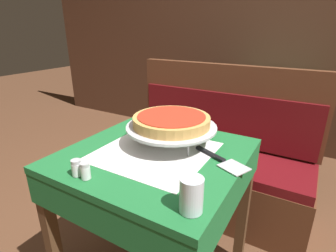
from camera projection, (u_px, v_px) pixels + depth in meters
name	position (u px, v px, depth m)	size (l,w,h in m)	color
dining_table_front	(156.00, 173.00, 1.16)	(0.73, 0.73, 0.77)	#1E6B33
dining_table_rear	(271.00, 101.00, 2.30)	(0.83, 0.83, 0.76)	#1E6B33
booth_bench	(213.00, 168.00, 1.91)	(1.32, 0.47, 1.03)	brown
back_wall_panel	(267.00, 34.00, 2.67)	(6.00, 0.04, 2.40)	#4C2D1E
pizza_pan_stand	(171.00, 128.00, 1.17)	(0.40, 0.40, 0.09)	#ADADB2
deep_dish_pizza	(171.00, 121.00, 1.15)	(0.34, 0.34, 0.05)	tan
pizza_server	(221.00, 160.00, 1.04)	(0.26, 0.15, 0.01)	#BCBCC1
water_glass_near	(191.00, 195.00, 0.74)	(0.07, 0.07, 0.11)	silver
salt_shaker	(77.00, 168.00, 0.93)	(0.04, 0.04, 0.06)	silver
pepper_shaker	(85.00, 171.00, 0.91)	(0.03, 0.03, 0.06)	silver
condiment_caddy	(283.00, 85.00, 2.26)	(0.14, 0.14, 0.18)	black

